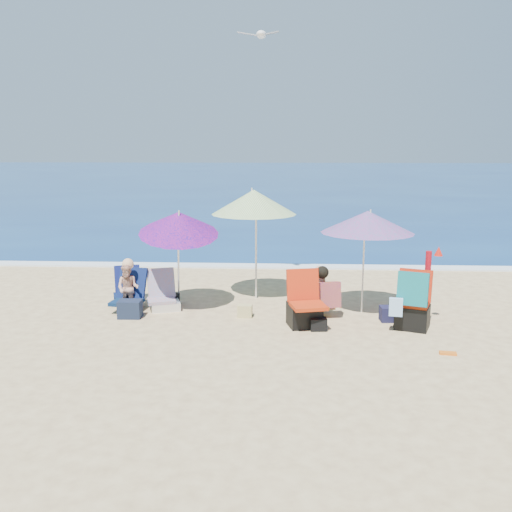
{
  "coord_description": "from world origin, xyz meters",
  "views": [
    {
      "loc": [
        0.2,
        -9.04,
        3.1
      ],
      "look_at": [
        -0.3,
        1.0,
        1.1
      ],
      "focal_mm": 39.77,
      "sensor_mm": 36.0,
      "label": 1
    }
  ],
  "objects_px": {
    "camp_chair_right": "(412,307)",
    "person_center": "(320,292)",
    "umbrella_turquoise": "(368,222)",
    "person_left": "(128,288)",
    "seagull": "(261,35)",
    "umbrella_striped": "(254,202)",
    "chair_navy": "(129,294)",
    "furled_umbrella": "(429,279)",
    "camp_chair_left": "(305,310)",
    "umbrella_blue": "(179,223)",
    "chair_rainbow": "(163,299)"
  },
  "relations": [
    {
      "from": "chair_navy",
      "to": "camp_chair_left",
      "type": "xyz_separation_m",
      "value": [
        3.41,
        -1.28,
        0.1
      ]
    },
    {
      "from": "umbrella_striped",
      "to": "umbrella_blue",
      "type": "relative_size",
      "value": 1.11
    },
    {
      "from": "furled_umbrella",
      "to": "camp_chair_right",
      "type": "distance_m",
      "value": 0.71
    },
    {
      "from": "furled_umbrella",
      "to": "person_center",
      "type": "xyz_separation_m",
      "value": [
        -1.9,
        0.14,
        -0.3
      ]
    },
    {
      "from": "chair_rainbow",
      "to": "person_center",
      "type": "distance_m",
      "value": 2.98
    },
    {
      "from": "chair_rainbow",
      "to": "person_center",
      "type": "relative_size",
      "value": 0.82
    },
    {
      "from": "camp_chair_right",
      "to": "seagull",
      "type": "distance_m",
      "value": 5.95
    },
    {
      "from": "chair_rainbow",
      "to": "person_center",
      "type": "xyz_separation_m",
      "value": [
        2.94,
        -0.37,
        0.27
      ]
    },
    {
      "from": "chair_rainbow",
      "to": "umbrella_striped",
      "type": "bearing_deg",
      "value": 26.03
    },
    {
      "from": "chair_navy",
      "to": "camp_chair_left",
      "type": "distance_m",
      "value": 3.64
    },
    {
      "from": "umbrella_blue",
      "to": "chair_navy",
      "type": "height_order",
      "value": "umbrella_blue"
    },
    {
      "from": "furled_umbrella",
      "to": "camp_chair_left",
      "type": "relative_size",
      "value": 1.4
    },
    {
      "from": "furled_umbrella",
      "to": "person_center",
      "type": "relative_size",
      "value": 1.45
    },
    {
      "from": "umbrella_turquoise",
      "to": "umbrella_striped",
      "type": "distance_m",
      "value": 2.31
    },
    {
      "from": "umbrella_striped",
      "to": "person_left",
      "type": "xyz_separation_m",
      "value": [
        -2.3,
        -1.0,
        -1.51
      ]
    },
    {
      "from": "seagull",
      "to": "person_center",
      "type": "bearing_deg",
      "value": -55.66
    },
    {
      "from": "umbrella_striped",
      "to": "person_center",
      "type": "bearing_deg",
      "value": -43.43
    },
    {
      "from": "chair_navy",
      "to": "chair_rainbow",
      "type": "xyz_separation_m",
      "value": [
        0.75,
        -0.34,
        0.01
      ]
    },
    {
      "from": "umbrella_blue",
      "to": "chair_rainbow",
      "type": "relative_size",
      "value": 2.6
    },
    {
      "from": "umbrella_blue",
      "to": "camp_chair_left",
      "type": "relative_size",
      "value": 2.07
    },
    {
      "from": "person_center",
      "to": "seagull",
      "type": "relative_size",
      "value": 1.16
    },
    {
      "from": "umbrella_striped",
      "to": "chair_navy",
      "type": "xyz_separation_m",
      "value": [
        -2.44,
        -0.48,
        -1.77
      ]
    },
    {
      "from": "umbrella_blue",
      "to": "chair_navy",
      "type": "distance_m",
      "value": 1.88
    },
    {
      "from": "chair_rainbow",
      "to": "camp_chair_right",
      "type": "height_order",
      "value": "camp_chair_right"
    },
    {
      "from": "umbrella_turquoise",
      "to": "person_center",
      "type": "relative_size",
      "value": 2.21
    },
    {
      "from": "camp_chair_right",
      "to": "person_center",
      "type": "bearing_deg",
      "value": 158.6
    },
    {
      "from": "umbrella_turquoise",
      "to": "furled_umbrella",
      "type": "bearing_deg",
      "value": -22.29
    },
    {
      "from": "umbrella_turquoise",
      "to": "chair_navy",
      "type": "bearing_deg",
      "value": 174.74
    },
    {
      "from": "camp_chair_left",
      "to": "person_left",
      "type": "height_order",
      "value": "person_left"
    },
    {
      "from": "umbrella_turquoise",
      "to": "person_left",
      "type": "xyz_separation_m",
      "value": [
        -4.41,
        -0.1,
        -1.26
      ]
    },
    {
      "from": "furled_umbrella",
      "to": "chair_navy",
      "type": "relative_size",
      "value": 1.77
    },
    {
      "from": "umbrella_striped",
      "to": "umbrella_blue",
      "type": "distance_m",
      "value": 1.64
    },
    {
      "from": "umbrella_turquoise",
      "to": "seagull",
      "type": "height_order",
      "value": "seagull"
    },
    {
      "from": "furled_umbrella",
      "to": "seagull",
      "type": "xyz_separation_m",
      "value": [
        -3.05,
        1.82,
        4.42
      ]
    },
    {
      "from": "umbrella_striped",
      "to": "furled_umbrella",
      "type": "relative_size",
      "value": 1.63
    },
    {
      "from": "camp_chair_right",
      "to": "person_left",
      "type": "height_order",
      "value": "camp_chair_right"
    },
    {
      "from": "umbrella_striped",
      "to": "umbrella_blue",
      "type": "xyz_separation_m",
      "value": [
        -1.34,
        -0.89,
        -0.3
      ]
    },
    {
      "from": "seagull",
      "to": "umbrella_turquoise",
      "type": "bearing_deg",
      "value": -34.76
    },
    {
      "from": "umbrella_blue",
      "to": "person_left",
      "type": "bearing_deg",
      "value": -173.61
    },
    {
      "from": "umbrella_turquoise",
      "to": "seagull",
      "type": "bearing_deg",
      "value": 145.24
    },
    {
      "from": "chair_navy",
      "to": "person_left",
      "type": "bearing_deg",
      "value": -75.42
    },
    {
      "from": "person_center",
      "to": "seagull",
      "type": "xyz_separation_m",
      "value": [
        -1.15,
        1.68,
        4.72
      ]
    },
    {
      "from": "person_center",
      "to": "person_left",
      "type": "bearing_deg",
      "value": 176.85
    },
    {
      "from": "person_center",
      "to": "person_left",
      "type": "height_order",
      "value": "person_left"
    },
    {
      "from": "chair_rainbow",
      "to": "camp_chair_right",
      "type": "bearing_deg",
      "value": -12.18
    },
    {
      "from": "camp_chair_right",
      "to": "umbrella_striped",
      "type": "bearing_deg",
      "value": 147.26
    },
    {
      "from": "umbrella_striped",
      "to": "camp_chair_left",
      "type": "relative_size",
      "value": 2.29
    },
    {
      "from": "umbrella_turquoise",
      "to": "umbrella_blue",
      "type": "distance_m",
      "value": 3.45
    },
    {
      "from": "camp_chair_left",
      "to": "person_center",
      "type": "relative_size",
      "value": 1.03
    },
    {
      "from": "furled_umbrella",
      "to": "camp_chair_right",
      "type": "xyz_separation_m",
      "value": [
        -0.38,
        -0.46,
        -0.39
      ]
    }
  ]
}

